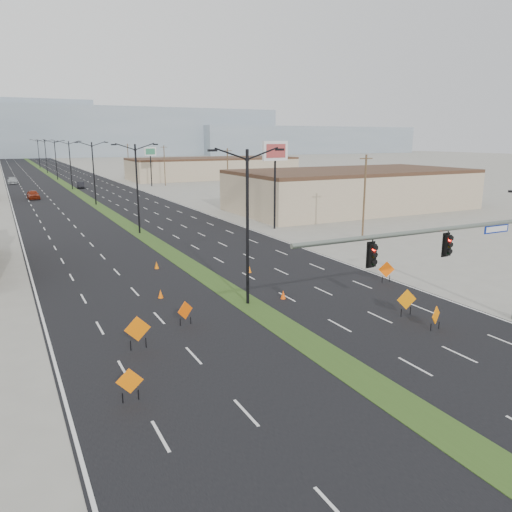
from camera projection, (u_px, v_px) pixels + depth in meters
name	position (u px, v px, depth m)	size (l,w,h in m)	color
ground	(365.00, 381.00, 22.51)	(600.00, 600.00, 0.00)	gray
road_surface	(70.00, 188.00, 109.05)	(25.00, 400.00, 0.02)	black
median_strip	(70.00, 188.00, 109.05)	(2.00, 400.00, 0.04)	#304B1A
building_se_near	(352.00, 191.00, 75.93)	(36.00, 18.00, 5.50)	tan
building_se_far	(213.00, 169.00, 134.01)	(44.00, 16.00, 5.00)	tan
mesa_center	(94.00, 132.00, 296.67)	(220.00, 50.00, 28.00)	gray
mesa_east	(302.00, 140.00, 351.39)	(160.00, 50.00, 18.00)	gray
signal_mast	(471.00, 250.00, 26.93)	(16.30, 0.60, 8.00)	slate
streetlight_0	(247.00, 223.00, 31.64)	(5.15, 0.24, 10.02)	black
streetlight_1	(137.00, 186.00, 55.87)	(5.15, 0.24, 10.02)	black
streetlight_2	(94.00, 171.00, 80.10)	(5.15, 0.24, 10.02)	black
streetlight_3	(70.00, 163.00, 104.33)	(5.15, 0.24, 10.02)	black
streetlight_4	(56.00, 159.00, 128.57)	(5.15, 0.24, 10.02)	black
streetlight_5	(46.00, 155.00, 152.80)	(5.15, 0.24, 10.02)	black
streetlight_6	(39.00, 153.00, 177.03)	(5.15, 0.24, 10.02)	black
utility_pole_0	(364.00, 197.00, 51.95)	(1.60, 0.20, 9.00)	#4C3823
utility_pole_1	(228.00, 175.00, 82.24)	(1.60, 0.20, 9.00)	#4C3823
utility_pole_2	(165.00, 165.00, 112.53)	(1.60, 0.20, 9.00)	#4C3823
utility_pole_3	(128.00, 159.00, 142.82)	(1.60, 0.20, 9.00)	#4C3823
car_left	(33.00, 195.00, 88.59)	(1.87, 4.64, 1.58)	maroon
car_mid	(81.00, 185.00, 107.98)	(1.44, 4.13, 1.36)	black
car_far	(12.00, 181.00, 118.33)	(2.07, 5.09, 1.48)	#9DA2A6
construction_sign_0	(130.00, 382.00, 20.52)	(1.10, 0.29, 1.49)	#DC6104
construction_sign_1	(138.00, 330.00, 25.58)	(1.36, 0.12, 1.81)	#D65F04
construction_sign_2	(185.00, 311.00, 28.96)	(1.04, 0.45, 1.47)	#D94C04
construction_sign_3	(436.00, 316.00, 28.22)	(1.01, 0.46, 1.44)	orange
construction_sign_4	(407.00, 300.00, 30.44)	(1.25, 0.36, 1.71)	orange
construction_sign_5	(386.00, 270.00, 37.51)	(1.14, 0.55, 1.65)	#FF5A05
cone_0	(161.00, 294.00, 34.00)	(0.36, 0.36, 0.60)	#EC5C04
cone_1	(283.00, 295.00, 33.81)	(0.36, 0.36, 0.60)	#F94D05
cone_2	(249.00, 270.00, 40.40)	(0.32, 0.32, 0.53)	#FE6D05
cone_3	(157.00, 265.00, 41.62)	(0.38, 0.38, 0.63)	#D96104
pole_sign_east_near	(275.00, 157.00, 58.07)	(3.38, 0.70, 10.31)	black
pole_sign_east_far	(150.00, 155.00, 111.13)	(2.82, 0.88, 8.61)	black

